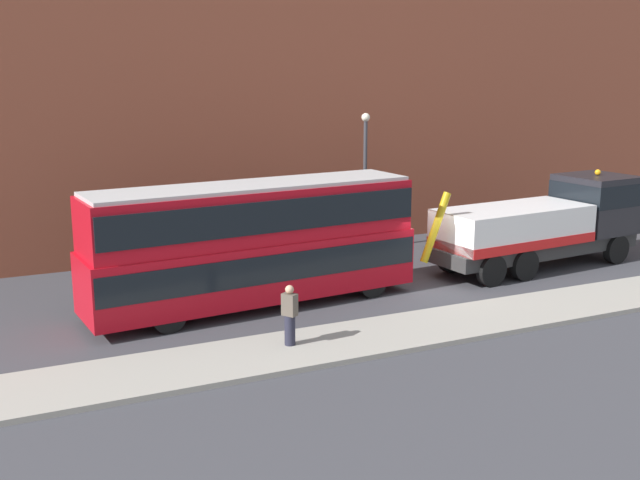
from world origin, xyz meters
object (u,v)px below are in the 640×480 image
(recovery_tow_truck, at_px, (546,222))
(street_lamp, at_px, (365,169))
(pedestrian_onlooker, at_px, (290,316))
(double_decker_bus, at_px, (254,240))

(recovery_tow_truck, height_order, street_lamp, street_lamp)
(pedestrian_onlooker, bearing_deg, street_lamp, 20.71)
(recovery_tow_truck, bearing_deg, street_lamp, 127.27)
(pedestrian_onlooker, xyz_separation_m, street_lamp, (7.63, 9.80, 2.49))
(recovery_tow_truck, relative_size, double_decker_bus, 0.91)
(pedestrian_onlooker, height_order, street_lamp, street_lamp)
(recovery_tow_truck, bearing_deg, pedestrian_onlooker, -166.48)
(pedestrian_onlooker, bearing_deg, recovery_tow_truck, -12.96)
(double_decker_bus, bearing_deg, street_lamp, 33.40)
(double_decker_bus, height_order, street_lamp, street_lamp)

